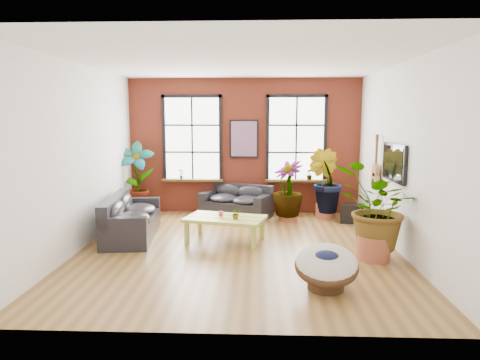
# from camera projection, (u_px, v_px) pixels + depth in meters

# --- Properties ---
(room) EXTENTS (6.04, 6.54, 3.54)m
(room) POSITION_uv_depth(u_px,v_px,m) (239.00, 158.00, 8.08)
(room) COLOR brown
(room) RESTS_ON ground
(sofa_back) EXTENTS (1.92, 1.45, 0.79)m
(sofa_back) POSITION_uv_depth(u_px,v_px,m) (237.00, 202.00, 10.89)
(sofa_back) COLOR black
(sofa_back) RESTS_ON ground
(sofa_left) EXTENTS (1.15, 2.28, 0.87)m
(sofa_left) POSITION_uv_depth(u_px,v_px,m) (129.00, 219.00, 8.98)
(sofa_left) COLOR black
(sofa_left) RESTS_ON ground
(coffee_table) EXTENTS (1.73, 1.25, 0.60)m
(coffee_table) POSITION_uv_depth(u_px,v_px,m) (225.00, 220.00, 8.65)
(coffee_table) COLOR #A6B440
(coffee_table) RESTS_ON ground
(papasan_chair) EXTENTS (1.03, 1.04, 0.70)m
(papasan_chair) POSITION_uv_depth(u_px,v_px,m) (326.00, 266.00, 6.22)
(papasan_chair) COLOR #402816
(papasan_chair) RESTS_ON ground
(poster) EXTENTS (0.74, 0.06, 0.98)m
(poster) POSITION_uv_depth(u_px,v_px,m) (244.00, 139.00, 11.05)
(poster) COLOR black
(poster) RESTS_ON room
(tv_wall_unit) EXTENTS (0.13, 1.86, 1.20)m
(tv_wall_unit) POSITION_uv_depth(u_px,v_px,m) (388.00, 166.00, 8.44)
(tv_wall_unit) COLOR black
(tv_wall_unit) RESTS_ON room
(media_box) EXTENTS (0.64, 0.58, 0.44)m
(media_box) POSITION_uv_depth(u_px,v_px,m) (353.00, 213.00, 10.23)
(media_box) COLOR black
(media_box) RESTS_ON ground
(pot_back_left) EXTENTS (0.56, 0.56, 0.40)m
(pot_back_left) POSITION_uv_depth(u_px,v_px,m) (138.00, 208.00, 10.92)
(pot_back_left) COLOR #A75336
(pot_back_left) RESTS_ON ground
(pot_back_right) EXTENTS (0.52, 0.52, 0.36)m
(pot_back_right) POSITION_uv_depth(u_px,v_px,m) (326.00, 210.00, 10.75)
(pot_back_right) COLOR #A75336
(pot_back_right) RESTS_ON ground
(pot_right_wall) EXTENTS (0.75, 0.75, 0.43)m
(pot_right_wall) POSITION_uv_depth(u_px,v_px,m) (374.00, 248.00, 7.57)
(pot_right_wall) COLOR #A75336
(pot_right_wall) RESTS_ON ground
(pot_mid) EXTENTS (0.59, 0.59, 0.33)m
(pot_mid) POSITION_uv_depth(u_px,v_px,m) (289.00, 214.00, 10.41)
(pot_mid) COLOR #A75336
(pot_mid) RESTS_ON ground
(floor_plant_back_left) EXTENTS (1.02, 0.77, 1.76)m
(floor_plant_back_left) POSITION_uv_depth(u_px,v_px,m) (137.00, 176.00, 10.83)
(floor_plant_back_left) COLOR #185C1A
(floor_plant_back_left) RESTS_ON ground
(floor_plant_back_right) EXTENTS (1.12, 1.10, 1.58)m
(floor_plant_back_right) POSITION_uv_depth(u_px,v_px,m) (325.00, 181.00, 10.64)
(floor_plant_back_right) COLOR #185C1A
(floor_plant_back_right) RESTS_ON ground
(floor_plant_right_wall) EXTENTS (1.81, 1.76, 1.53)m
(floor_plant_right_wall) POSITION_uv_depth(u_px,v_px,m) (377.00, 208.00, 7.50)
(floor_plant_right_wall) COLOR #185C1A
(floor_plant_right_wall) RESTS_ON ground
(floor_plant_mid) EXTENTS (1.05, 1.05, 1.33)m
(floor_plant_mid) POSITION_uv_depth(u_px,v_px,m) (288.00, 188.00, 10.28)
(floor_plant_mid) COLOR #185C1A
(floor_plant_mid) RESTS_ON ground
(table_plant) EXTENTS (0.26, 0.24, 0.23)m
(table_plant) POSITION_uv_depth(u_px,v_px,m) (236.00, 213.00, 8.48)
(table_plant) COLOR #185C1A
(table_plant) RESTS_ON coffee_table
(sill_plant_left) EXTENTS (0.17, 0.17, 0.27)m
(sill_plant_left) POSITION_uv_depth(u_px,v_px,m) (181.00, 174.00, 11.20)
(sill_plant_left) COLOR #185C1A
(sill_plant_left) RESTS_ON room
(sill_plant_right) EXTENTS (0.19, 0.19, 0.27)m
(sill_plant_right) POSITION_uv_depth(u_px,v_px,m) (309.00, 174.00, 11.07)
(sill_plant_right) COLOR #185C1A
(sill_plant_right) RESTS_ON room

